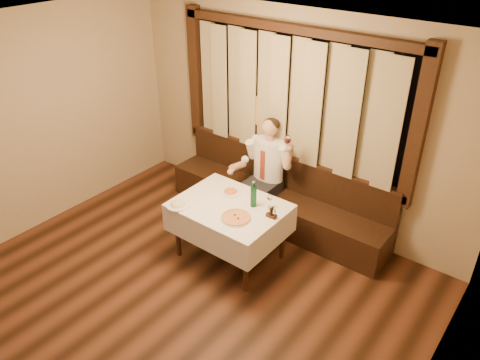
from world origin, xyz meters
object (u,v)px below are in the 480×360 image
Objects in this scene: dining_table at (230,212)px; pasta_cream at (178,203)px; pizza at (236,218)px; green_bottle at (254,196)px; banquette at (277,200)px; pasta_red at (231,190)px; cruet_caddy at (272,214)px; seated_man at (266,165)px.

pasta_cream is (-0.46, -0.38, 0.15)m from dining_table.
pizza is at bearing -37.20° from dining_table.
pasta_cream is 0.88× the size of green_bottle.
banquette is 0.95m from pasta_red.
cruet_caddy is (0.69, -0.13, 0.01)m from pasta_red.
dining_table is 0.30m from pasta_red.
banquette is 12.46× the size of pasta_red.
green_bottle is (-0.00, 0.33, 0.12)m from pizza.
green_bottle is at bearing 33.32° from dining_table.
dining_table is 0.32m from pizza.
green_bottle reaches higher than banquette.
green_bottle is at bearing -9.48° from pasta_red.
pasta_red is at bearing 134.74° from pizza.
dining_table is 3.88× the size of green_bottle.
pizza is 1.37× the size of pasta_red.
seated_man reaches higher than banquette.
pasta_red is at bearing 169.07° from cruet_caddy.
pizza is 1.08× the size of green_bottle.
cruet_caddy is (0.30, 0.27, 0.03)m from pizza.
dining_table is 0.96m from seated_man.
banquette is 1.08m from dining_table.
seated_man is at bearing 98.68° from dining_table.
dining_table is 0.87× the size of seated_man.
pizza is 0.35m from green_bottle.
banquette is 9.09× the size of pizza.
seated_man is (-0.38, 1.11, 0.07)m from pizza.
green_bottle is 0.32m from cruet_caddy.
pasta_cream reaches higher than pizza.
banquette is 2.52× the size of dining_table.
banquette reaches higher than pasta_cream.
green_bottle is (0.70, 0.53, 0.10)m from pasta_cream.
pasta_red is 0.78× the size of green_bottle.
pasta_cream is (-0.46, -1.40, 0.49)m from banquette.
seated_man is at bearing 76.28° from pasta_cream.
pizza is at bearing -79.00° from banquette.
green_bottle is (0.23, -0.87, 0.59)m from banquette.
pizza is (0.23, -0.18, 0.12)m from dining_table.
green_bottle is 0.22× the size of seated_man.
dining_table is at bearing -90.00° from banquette.
pasta_red is (-0.16, -0.80, 0.48)m from banquette.
pasta_red is at bearing 125.98° from dining_table.
cruet_caddy reaches higher than pizza.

